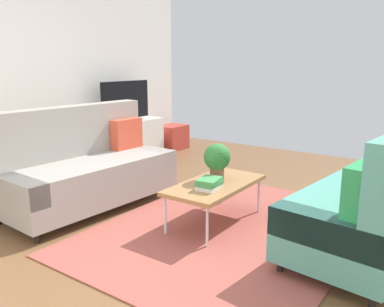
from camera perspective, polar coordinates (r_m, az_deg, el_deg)
name	(u,v)px	position (r m, az deg, el deg)	size (l,w,h in m)	color
ground_plane	(193,226)	(3.99, 0.10, -10.33)	(7.68, 7.68, 0.00)	brown
wall_far	(15,72)	(5.75, -23.85, 10.61)	(6.40, 0.12, 2.90)	white
area_rug	(230,229)	(3.93, 5.40, -10.64)	(2.90, 2.20, 0.01)	#9E4C42
couch_beige	(87,168)	(4.54, -14.70, -1.95)	(1.95, 0.95, 1.10)	gray
couch_green	(378,201)	(3.69, 24.96, -6.19)	(1.98, 1.05, 1.10)	teal
coffee_table	(215,186)	(3.93, 3.35, -4.58)	(1.10, 0.56, 0.42)	#9E7042
tv_console	(126,141)	(6.61, -9.34, 1.82)	(1.40, 0.44, 0.64)	silver
tv	(126,102)	(6.51, -9.42, 7.27)	(1.00, 0.20, 0.64)	black
storage_trunk	(173,137)	(7.38, -2.79, 2.34)	(0.52, 0.40, 0.44)	#B2382D
potted_plant	(217,159)	(3.98, 3.59, -0.78)	(0.27, 0.27, 0.37)	brown
table_book_0	(209,187)	(3.74, 2.49, -4.78)	(0.24, 0.18, 0.04)	silver
table_book_1	(209,183)	(3.73, 2.50, -4.27)	(0.24, 0.18, 0.03)	#3F8C4C
table_book_2	(209,180)	(3.72, 2.50, -3.79)	(0.24, 0.18, 0.03)	#3F8C4C
vase_0	(96,119)	(6.19, -13.57, 4.74)	(0.10, 0.10, 0.18)	#4C72B2
vase_1	(104,119)	(6.30, -12.45, 4.87)	(0.12, 0.12, 0.17)	#33B29E
bottle_0	(117,116)	(6.35, -10.69, 5.27)	(0.05, 0.05, 0.22)	silver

